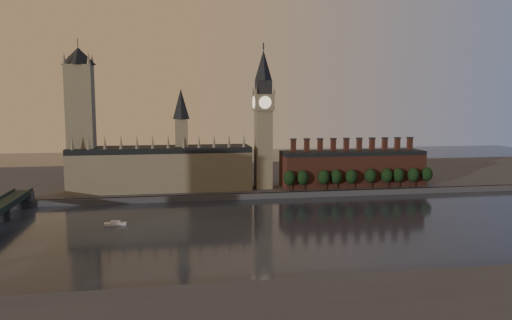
# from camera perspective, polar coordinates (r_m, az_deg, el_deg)

# --- Properties ---
(ground) EXTENTS (900.00, 900.00, 0.00)m
(ground) POSITION_cam_1_polar(r_m,az_deg,el_deg) (268.69, 3.14, -8.14)
(ground) COLOR black
(ground) RESTS_ON ground
(north_bank) EXTENTS (900.00, 182.00, 4.00)m
(north_bank) POSITION_cam_1_polar(r_m,az_deg,el_deg) (440.07, -2.11, -2.01)
(north_bank) COLOR #414246
(north_bank) RESTS_ON ground
(palace_of_westminster) EXTENTS (130.00, 30.30, 74.00)m
(palace_of_westminster) POSITION_cam_1_polar(r_m,az_deg,el_deg) (370.85, -10.68, -0.70)
(palace_of_westminster) COLOR #776F55
(palace_of_westminster) RESTS_ON north_bank
(victoria_tower) EXTENTS (24.00, 24.00, 108.00)m
(victoria_tower) POSITION_cam_1_polar(r_m,az_deg,el_deg) (373.00, -19.40, 4.85)
(victoria_tower) COLOR #776F55
(victoria_tower) RESTS_ON north_bank
(big_ben) EXTENTS (15.00, 15.00, 107.00)m
(big_ben) POSITION_cam_1_polar(r_m,az_deg,el_deg) (369.58, 0.84, 4.87)
(big_ben) COLOR #776F55
(big_ben) RESTS_ON north_bank
(chimney_block) EXTENTS (110.00, 25.00, 37.00)m
(chimney_block) POSITION_cam_1_polar(r_m,az_deg,el_deg) (391.97, 10.94, -0.87)
(chimney_block) COLOR brown
(chimney_block) RESTS_ON north_bank
(embankment_tree_0) EXTENTS (8.60, 8.60, 14.88)m
(embankment_tree_0) POSITION_cam_1_polar(r_m,az_deg,el_deg) (362.19, 3.84, -2.08)
(embankment_tree_0) COLOR black
(embankment_tree_0) RESTS_ON north_bank
(embankment_tree_1) EXTENTS (8.60, 8.60, 14.88)m
(embankment_tree_1) POSITION_cam_1_polar(r_m,az_deg,el_deg) (365.18, 5.36, -2.02)
(embankment_tree_1) COLOR black
(embankment_tree_1) RESTS_ON north_bank
(embankment_tree_2) EXTENTS (8.60, 8.60, 14.88)m
(embankment_tree_2) POSITION_cam_1_polar(r_m,az_deg,el_deg) (368.75, 7.74, -1.97)
(embankment_tree_2) COLOR black
(embankment_tree_2) RESTS_ON north_bank
(embankment_tree_3) EXTENTS (8.60, 8.60, 14.88)m
(embankment_tree_3) POSITION_cam_1_polar(r_m,az_deg,el_deg) (372.89, 9.15, -1.90)
(embankment_tree_3) COLOR black
(embankment_tree_3) RESTS_ON north_bank
(embankment_tree_4) EXTENTS (8.60, 8.60, 14.88)m
(embankment_tree_4) POSITION_cam_1_polar(r_m,az_deg,el_deg) (375.01, 10.85, -1.88)
(embankment_tree_4) COLOR black
(embankment_tree_4) RESTS_ON north_bank
(embankment_tree_5) EXTENTS (8.60, 8.60, 14.88)m
(embankment_tree_5) POSITION_cam_1_polar(r_m,az_deg,el_deg) (381.77, 12.95, -1.78)
(embankment_tree_5) COLOR black
(embankment_tree_5) RESTS_ON north_bank
(embankment_tree_6) EXTENTS (8.60, 8.60, 14.88)m
(embankment_tree_6) POSITION_cam_1_polar(r_m,az_deg,el_deg) (386.54, 14.72, -1.73)
(embankment_tree_6) COLOR black
(embankment_tree_6) RESTS_ON north_bank
(embankment_tree_7) EXTENTS (8.60, 8.60, 14.88)m
(embankment_tree_7) POSITION_cam_1_polar(r_m,az_deg,el_deg) (390.70, 15.94, -1.68)
(embankment_tree_7) COLOR black
(embankment_tree_7) RESTS_ON north_bank
(embankment_tree_8) EXTENTS (8.60, 8.60, 14.88)m
(embankment_tree_8) POSITION_cam_1_polar(r_m,az_deg,el_deg) (395.22, 17.52, -1.64)
(embankment_tree_8) COLOR black
(embankment_tree_8) RESTS_ON north_bank
(embankment_tree_9) EXTENTS (8.60, 8.60, 14.88)m
(embankment_tree_9) POSITION_cam_1_polar(r_m,az_deg,el_deg) (402.41, 18.95, -1.54)
(embankment_tree_9) COLOR black
(embankment_tree_9) RESTS_ON north_bank
(river_boat) EXTENTS (12.27, 3.83, 2.43)m
(river_boat) POSITION_cam_1_polar(r_m,az_deg,el_deg) (291.64, -15.78, -7.00)
(river_boat) COLOR silver
(river_boat) RESTS_ON ground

